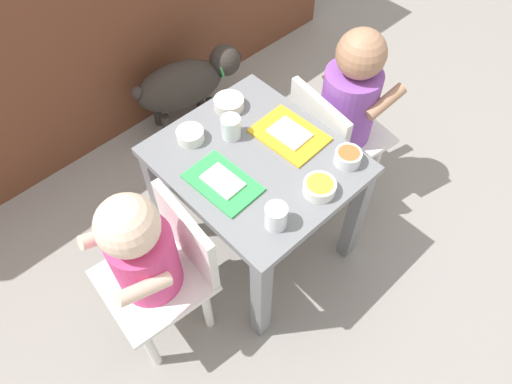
{
  "coord_description": "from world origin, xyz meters",
  "views": [
    {
      "loc": [
        -0.61,
        -0.65,
        1.52
      ],
      "look_at": [
        0.0,
        0.0,
        0.31
      ],
      "focal_mm": 33.54,
      "sensor_mm": 36.0,
      "label": 1
    }
  ],
  "objects_px": {
    "food_tray_right": "(289,134)",
    "cereal_bowl_left_side": "(319,187)",
    "dining_table": "(256,178)",
    "seated_child_right": "(348,102)",
    "cereal_bowl_right_side": "(190,135)",
    "water_cup_left": "(231,128)",
    "water_cup_right": "(276,217)",
    "dog": "(187,83)",
    "food_tray_left": "(223,182)",
    "veggie_bowl_near": "(348,157)",
    "veggie_bowl_far": "(229,103)",
    "seated_child_left": "(147,255)"
  },
  "relations": [
    {
      "from": "cereal_bowl_right_side",
      "to": "veggie_bowl_far",
      "type": "bearing_deg",
      "value": 8.07
    },
    {
      "from": "food_tray_right",
      "to": "water_cup_left",
      "type": "xyz_separation_m",
      "value": [
        -0.12,
        0.12,
        0.02
      ]
    },
    {
      "from": "dog",
      "to": "water_cup_right",
      "type": "distance_m",
      "value": 0.95
    },
    {
      "from": "water_cup_left",
      "to": "cereal_bowl_left_side",
      "type": "bearing_deg",
      "value": -83.5
    },
    {
      "from": "seated_child_left",
      "to": "veggie_bowl_far",
      "type": "distance_m",
      "value": 0.54
    },
    {
      "from": "dog",
      "to": "food_tray_right",
      "type": "xyz_separation_m",
      "value": [
        -0.09,
        -0.65,
        0.27
      ]
    },
    {
      "from": "food_tray_right",
      "to": "veggie_bowl_near",
      "type": "height_order",
      "value": "veggie_bowl_near"
    },
    {
      "from": "dog",
      "to": "water_cup_right",
      "type": "xyz_separation_m",
      "value": [
        -0.34,
        -0.84,
        0.29
      ]
    },
    {
      "from": "food_tray_right",
      "to": "cereal_bowl_right_side",
      "type": "bearing_deg",
      "value": 139.48
    },
    {
      "from": "water_cup_left",
      "to": "seated_child_right",
      "type": "bearing_deg",
      "value": -16.89
    },
    {
      "from": "water_cup_left",
      "to": "water_cup_right",
      "type": "xyz_separation_m",
      "value": [
        -0.12,
        -0.31,
        -0.0
      ]
    },
    {
      "from": "seated_child_left",
      "to": "food_tray_left",
      "type": "relative_size",
      "value": 3.14
    },
    {
      "from": "water_cup_left",
      "to": "food_tray_right",
      "type": "bearing_deg",
      "value": -43.79
    },
    {
      "from": "seated_child_left",
      "to": "food_tray_right",
      "type": "distance_m",
      "value": 0.54
    },
    {
      "from": "dining_table",
      "to": "seated_child_left",
      "type": "bearing_deg",
      "value": -178.19
    },
    {
      "from": "dining_table",
      "to": "seated_child_left",
      "type": "relative_size",
      "value": 0.84
    },
    {
      "from": "dog",
      "to": "veggie_bowl_near",
      "type": "xyz_separation_m",
      "value": [
        -0.04,
        -0.84,
        0.28
      ]
    },
    {
      "from": "veggie_bowl_far",
      "to": "dog",
      "type": "bearing_deg",
      "value": 72.35
    },
    {
      "from": "dog",
      "to": "dining_table",
      "type": "bearing_deg",
      "value": -108.79
    },
    {
      "from": "dining_table",
      "to": "water_cup_right",
      "type": "height_order",
      "value": "water_cup_right"
    },
    {
      "from": "seated_child_right",
      "to": "dog",
      "type": "bearing_deg",
      "value": 105.67
    },
    {
      "from": "food_tray_left",
      "to": "water_cup_right",
      "type": "bearing_deg",
      "value": -85.89
    },
    {
      "from": "water_cup_left",
      "to": "veggie_bowl_near",
      "type": "bearing_deg",
      "value": -60.48
    },
    {
      "from": "food_tray_left",
      "to": "veggie_bowl_near",
      "type": "xyz_separation_m",
      "value": [
        0.31,
        -0.18,
        0.02
      ]
    },
    {
      "from": "dining_table",
      "to": "veggie_bowl_near",
      "type": "distance_m",
      "value": 0.28
    },
    {
      "from": "water_cup_left",
      "to": "dining_table",
      "type": "bearing_deg",
      "value": -93.21
    },
    {
      "from": "veggie_bowl_far",
      "to": "cereal_bowl_left_side",
      "type": "bearing_deg",
      "value": -95.27
    },
    {
      "from": "dining_table",
      "to": "cereal_bowl_right_side",
      "type": "xyz_separation_m",
      "value": [
        -0.09,
        0.18,
        0.11
      ]
    },
    {
      "from": "seated_child_right",
      "to": "veggie_bowl_far",
      "type": "xyz_separation_m",
      "value": [
        -0.32,
        0.22,
        0.06
      ]
    },
    {
      "from": "dining_table",
      "to": "veggie_bowl_near",
      "type": "relative_size",
      "value": 7.24
    },
    {
      "from": "food_tray_right",
      "to": "cereal_bowl_left_side",
      "type": "height_order",
      "value": "cereal_bowl_left_side"
    },
    {
      "from": "food_tray_right",
      "to": "cereal_bowl_right_side",
      "type": "relative_size",
      "value": 2.65
    },
    {
      "from": "dining_table",
      "to": "water_cup_left",
      "type": "bearing_deg",
      "value": 86.79
    },
    {
      "from": "cereal_bowl_right_side",
      "to": "veggie_bowl_far",
      "type": "distance_m",
      "value": 0.17
    },
    {
      "from": "seated_child_right",
      "to": "food_tray_right",
      "type": "bearing_deg",
      "value": 179.7
    },
    {
      "from": "seated_child_right",
      "to": "water_cup_right",
      "type": "height_order",
      "value": "seated_child_right"
    },
    {
      "from": "dining_table",
      "to": "food_tray_left",
      "type": "relative_size",
      "value": 2.63
    },
    {
      "from": "seated_child_left",
      "to": "cereal_bowl_right_side",
      "type": "height_order",
      "value": "seated_child_left"
    },
    {
      "from": "food_tray_left",
      "to": "veggie_bowl_near",
      "type": "relative_size",
      "value": 2.75
    },
    {
      "from": "dining_table",
      "to": "seated_child_left",
      "type": "height_order",
      "value": "seated_child_left"
    },
    {
      "from": "water_cup_left",
      "to": "veggie_bowl_near",
      "type": "distance_m",
      "value": 0.35
    },
    {
      "from": "seated_child_left",
      "to": "cereal_bowl_left_side",
      "type": "bearing_deg",
      "value": -23.24
    },
    {
      "from": "food_tray_right",
      "to": "water_cup_left",
      "type": "distance_m",
      "value": 0.17
    },
    {
      "from": "cereal_bowl_right_side",
      "to": "cereal_bowl_left_side",
      "type": "height_order",
      "value": "same"
    },
    {
      "from": "veggie_bowl_far",
      "to": "cereal_bowl_left_side",
      "type": "distance_m",
      "value": 0.41
    },
    {
      "from": "water_cup_right",
      "to": "cereal_bowl_right_side",
      "type": "bearing_deg",
      "value": 86.17
    },
    {
      "from": "seated_child_right",
      "to": "cereal_bowl_left_side",
      "type": "distance_m",
      "value": 0.41
    },
    {
      "from": "dog",
      "to": "cereal_bowl_left_side",
      "type": "height_order",
      "value": "cereal_bowl_left_side"
    },
    {
      "from": "dining_table",
      "to": "seated_child_right",
      "type": "xyz_separation_m",
      "value": [
        0.4,
        -0.01,
        0.06
      ]
    },
    {
      "from": "veggie_bowl_far",
      "to": "dining_table",
      "type": "bearing_deg",
      "value": -111.13
    }
  ]
}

